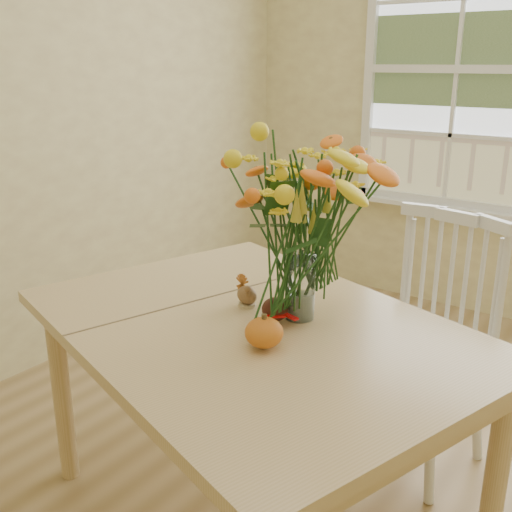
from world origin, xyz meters
The scene contains 6 objects.
dining_table centered at (-0.34, -0.19, 0.70)m, with size 1.72×1.45×0.79m.
windsor_chair centered at (-0.01, 0.59, 0.57)m, with size 0.55×0.53×1.01m.
flower_vase centered at (-0.24, -0.06, 1.12)m, with size 0.45×0.45×0.54m.
pumpkin centered at (-0.20, -0.31, 0.84)m, with size 0.11×0.11×0.09m, color #C95617.
turkey_figurine centered at (-0.43, -0.09, 0.83)m, with size 0.09×0.07×0.10m.
dark_gourd centered at (-0.28, -0.14, 0.83)m, with size 0.12×0.09×0.08m.
Camera 1 is at (0.71, -1.61, 1.59)m, focal length 42.00 mm.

